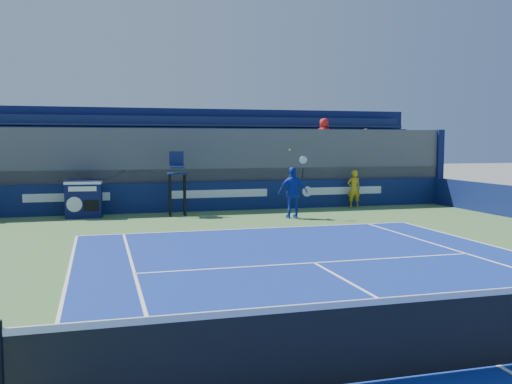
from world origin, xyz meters
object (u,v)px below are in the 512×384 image
object	(u,v)px
ball_person	(354,189)
tennis_player	(293,192)
match_clock	(84,198)
tennis_net	(501,325)
umpire_chair	(177,176)

from	to	relation	value
ball_person	tennis_player	size ratio (longest dim) A/B	0.63
match_clock	tennis_player	bearing A→B (deg)	-16.50
match_clock	tennis_player	distance (m)	7.82
tennis_net	match_clock	distance (m)	17.12
match_clock	tennis_player	xyz separation A→B (m)	(7.49, -2.22, 0.23)
ball_person	tennis_net	bearing A→B (deg)	75.46
match_clock	ball_person	bearing A→B (deg)	1.54
match_clock	tennis_player	size ratio (longest dim) A/B	0.54
umpire_chair	tennis_player	world-z (taller)	tennis_player
ball_person	tennis_player	world-z (taller)	tennis_player
umpire_chair	tennis_net	bearing A→B (deg)	-83.13
umpire_chair	ball_person	bearing A→B (deg)	4.72
ball_person	match_clock	xyz separation A→B (m)	(-11.14, -0.30, -0.08)
tennis_net	tennis_player	world-z (taller)	tennis_player
ball_person	tennis_net	xyz separation A→B (m)	(-5.78, -16.55, -0.27)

